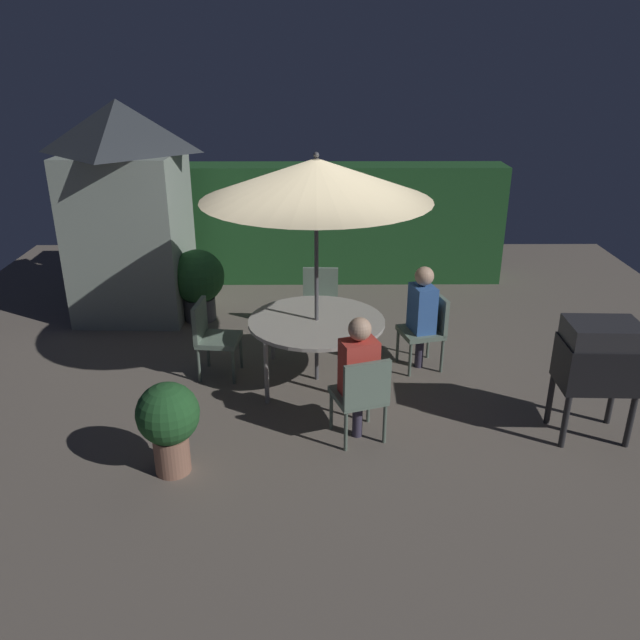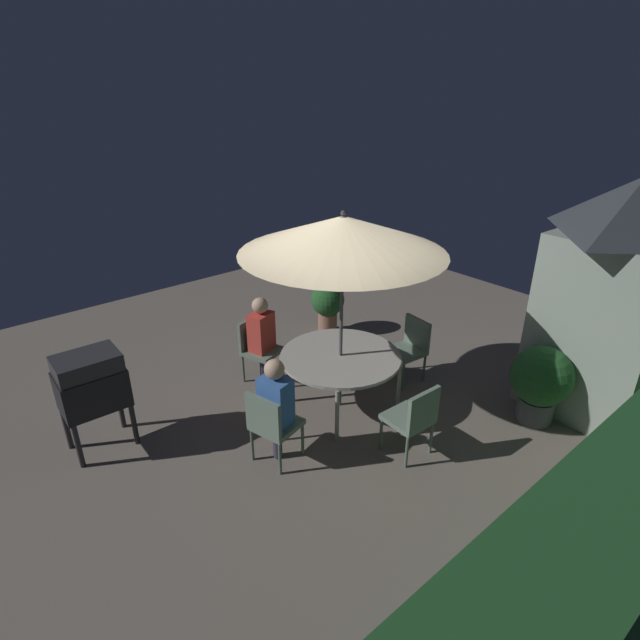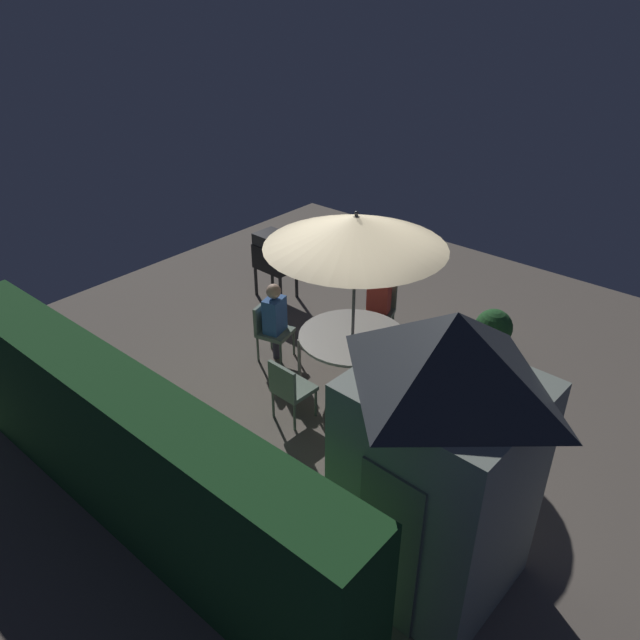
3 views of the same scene
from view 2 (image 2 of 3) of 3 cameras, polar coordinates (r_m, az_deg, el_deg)
The scene contains 13 objects.
ground_plane at distance 6.73m, azimuth 2.38°, elevation -9.81°, with size 11.00×11.00×0.00m, color #6B6056.
garden_shed at distance 7.09m, azimuth 30.28°, elevation 2.19°, with size 1.61×1.51×2.95m.
patio_table at distance 6.42m, azimuth 2.32°, elevation -4.33°, with size 1.53×1.53×0.75m.
patio_umbrella at distance 5.80m, azimuth 2.59°, elevation 9.58°, with size 2.41×2.41×2.58m.
bbq_grill at distance 6.17m, azimuth -24.35°, elevation -6.54°, with size 0.72×0.52×1.20m.
chair_near_shed at distance 7.16m, azimuth -7.07°, elevation -2.85°, with size 0.58×0.59×0.90m.
chair_far_side at distance 5.61m, azimuth -5.48°, elevation -11.45°, with size 0.56×0.56×0.90m.
chair_toward_hedge at distance 5.77m, azimuth 10.49°, elevation -10.65°, with size 0.48×0.48×0.90m.
chair_toward_house at distance 7.21m, azimuth 10.08°, elevation -2.83°, with size 0.51×0.51×0.90m.
potted_plant_by_shed at distance 6.76m, azimuth 23.59°, elevation -6.25°, with size 0.74×0.74×1.01m.
potted_plant_by_grill at distance 8.44m, azimuth 0.86°, elevation 1.87°, with size 0.56×0.56×0.87m.
person_in_red at distance 6.99m, azimuth -6.63°, elevation -1.12°, with size 0.40×0.34×1.26m.
person_in_blue at distance 5.51m, azimuth -5.01°, elevation -8.83°, with size 0.32×0.39×1.26m.
Camera 2 is at (3.78, 4.02, 3.85)m, focal length 28.45 mm.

